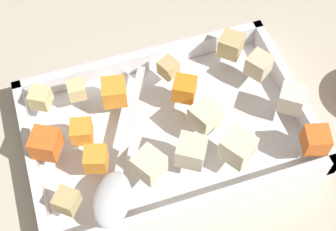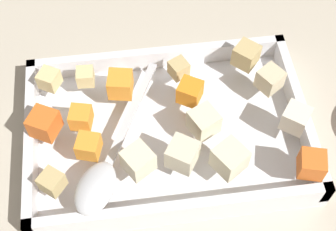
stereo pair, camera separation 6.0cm
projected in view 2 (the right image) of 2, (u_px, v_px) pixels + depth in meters
ground_plane at (159, 151)px, 0.64m from camera, size 4.00×4.00×0.00m
baking_dish at (168, 133)px, 0.64m from camera, size 0.36×0.24×0.05m
carrot_chunk_corner_se at (81, 117)px, 0.60m from camera, size 0.03×0.03×0.03m
carrot_chunk_heap_side at (190, 92)px, 0.62m from camera, size 0.04×0.04×0.03m
carrot_chunk_mid_left at (89, 146)px, 0.58m from camera, size 0.03×0.03×0.03m
carrot_chunk_rim_edge at (312, 164)px, 0.56m from camera, size 0.04×0.04×0.03m
carrot_chunk_far_right at (120, 84)px, 0.62m from camera, size 0.04×0.04×0.03m
carrot_chunk_corner_nw at (44, 124)px, 0.59m from camera, size 0.04×0.04×0.03m
potato_chunk_corner_sw at (52, 182)px, 0.55m from camera, size 0.03×0.03×0.02m
potato_chunk_heap_top at (85, 77)px, 0.63m from camera, size 0.02×0.02×0.02m
potato_chunk_mid_right at (246, 55)px, 0.65m from camera, size 0.04×0.04×0.03m
potato_chunk_back_center at (230, 159)px, 0.56m from camera, size 0.05×0.05×0.03m
potato_chunk_corner_ne at (49, 79)px, 0.63m from camera, size 0.03×0.03×0.02m
potato_chunk_far_left at (270, 79)px, 0.63m from camera, size 0.04×0.04×0.03m
potato_chunk_center at (204, 122)px, 0.59m from camera, size 0.04×0.04×0.03m
potato_chunk_under_handle at (179, 69)px, 0.64m from camera, size 0.03×0.03×0.02m
potato_chunk_near_left at (138, 161)px, 0.56m from camera, size 0.04×0.04×0.03m
parsnip_chunk_near_right at (183, 154)px, 0.57m from camera, size 0.05×0.05×0.03m
parsnip_chunk_front_center at (296, 118)px, 0.60m from camera, size 0.04×0.04×0.03m
serving_spoon at (100, 178)px, 0.56m from camera, size 0.12×0.22×0.02m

